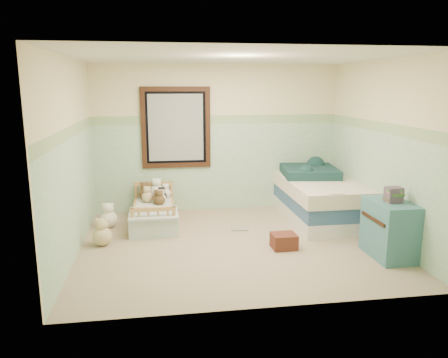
{
  "coord_description": "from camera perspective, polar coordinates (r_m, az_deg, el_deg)",
  "views": [
    {
      "loc": [
        -1.0,
        -5.64,
        2.15
      ],
      "look_at": [
        -0.09,
        0.35,
        0.85
      ],
      "focal_mm": 35.05,
      "sensor_mm": 36.0,
      "label": 1
    }
  ],
  "objects": [
    {
      "name": "extra_plush_3",
      "position": [
        7.02,
        -8.34,
        -2.71
      ],
      "size": [
        0.16,
        0.16,
        0.16
      ],
      "primitive_type": "sphere",
      "color": "brown",
      "rests_on": "toddler_mattress"
    },
    {
      "name": "extra_plush_2",
      "position": [
        7.09,
        -8.69,
        -2.58
      ],
      "size": [
        0.16,
        0.16,
        0.16
      ],
      "primitive_type": "sphere",
      "color": "brown",
      "rests_on": "toddler_mattress"
    },
    {
      "name": "plush_floor_tan",
      "position": [
        6.24,
        -15.6,
        -7.2
      ],
      "size": [
        0.26,
        0.26,
        0.26
      ],
      "primitive_type": "sphere",
      "color": "#D6B984",
      "rests_on": "floor"
    },
    {
      "name": "book_stack",
      "position": [
        5.81,
        21.25,
        -1.93
      ],
      "size": [
        0.2,
        0.16,
        0.19
      ],
      "primitive_type": "cube",
      "rotation": [
        0.0,
        0.0,
        0.06
      ],
      "color": "brown",
      "rests_on": "dresser"
    },
    {
      "name": "floor_book",
      "position": [
        6.7,
        2.04,
        -6.48
      ],
      "size": [
        0.27,
        0.22,
        0.02
      ],
      "primitive_type": "cube",
      "rotation": [
        0.0,
        0.0,
        -0.11
      ],
      "color": "gold",
      "rests_on": "floor"
    },
    {
      "name": "red_pillow",
      "position": [
        5.98,
        7.82,
        -8.03
      ],
      "size": [
        0.33,
        0.29,
        0.2
      ],
      "primitive_type": "cube",
      "rotation": [
        0.0,
        0.0,
        0.03
      ],
      "color": "maroon",
      "rests_on": "floor"
    },
    {
      "name": "window_blinds",
      "position": [
        7.45,
        -6.29,
        6.67
      ],
      "size": [
        0.92,
        0.01,
        1.12
      ],
      "primitive_type": "cube",
      "color": "#B4B4B1",
      "rests_on": "window_frame"
    },
    {
      "name": "floor",
      "position": [
        6.12,
        1.38,
        -8.53
      ],
      "size": [
        4.2,
        3.6,
        0.02
      ],
      "primitive_type": "cube",
      "color": "gray",
      "rests_on": "ground"
    },
    {
      "name": "teal_blanket",
      "position": [
        7.49,
        11.07,
        0.98
      ],
      "size": [
        0.99,
        1.04,
        0.14
      ],
      "primitive_type": "cube",
      "rotation": [
        0.0,
        0.0,
        -0.13
      ],
      "color": "black",
      "rests_on": "twin_mattress"
    },
    {
      "name": "wall_back",
      "position": [
        7.56,
        -0.94,
        5.3
      ],
      "size": [
        4.2,
        0.04,
        2.5
      ],
      "primitive_type": "cube",
      "color": "beige",
      "rests_on": "floor"
    },
    {
      "name": "ceiling",
      "position": [
        5.74,
        1.52,
        15.73
      ],
      "size": [
        4.2,
        3.6,
        0.02
      ],
      "primitive_type": "cube",
      "color": "silver",
      "rests_on": "wall_back"
    },
    {
      "name": "toddler_mattress",
      "position": [
        6.96,
        -9.14,
        -4.06
      ],
      "size": [
        0.59,
        1.24,
        0.12
      ],
      "primitive_type": "cube",
      "color": "white",
      "rests_on": "toddler_bed_frame"
    },
    {
      "name": "plush_bed_dark",
      "position": [
        7.19,
        -8.13,
        -2.31
      ],
      "size": [
        0.17,
        0.17,
        0.17
      ],
      "primitive_type": "sphere",
      "color": "black",
      "rests_on": "toddler_mattress"
    },
    {
      "name": "plush_bed_brown",
      "position": [
        7.41,
        -10.31,
        -1.84
      ],
      "size": [
        0.2,
        0.2,
        0.2
      ],
      "primitive_type": "sphere",
      "color": "brown",
      "rests_on": "toddler_mattress"
    },
    {
      "name": "extra_plush_1",
      "position": [
        7.08,
        -8.18,
        -2.58
      ],
      "size": [
        0.16,
        0.16,
        0.16
      ],
      "primitive_type": "sphere",
      "color": "white",
      "rests_on": "toddler_mattress"
    },
    {
      "name": "toddler_bed_frame",
      "position": [
        7.0,
        -9.1,
        -5.19
      ],
      "size": [
        0.65,
        1.3,
        0.17
      ],
      "primitive_type": "cube",
      "color": "#AD803B",
      "rests_on": "floor"
    },
    {
      "name": "wainscot_mint",
      "position": [
        7.62,
        -0.91,
        1.55
      ],
      "size": [
        4.2,
        0.01,
        1.5
      ],
      "primitive_type": "cube",
      "color": "#8AB58E",
      "rests_on": "floor"
    },
    {
      "name": "plush_floor_cream",
      "position": [
        6.97,
        -14.8,
        -5.1
      ],
      "size": [
        0.26,
        0.26,
        0.26
      ],
      "primitive_type": "sphere",
      "color": "white",
      "rests_on": "floor"
    },
    {
      "name": "wall_front",
      "position": [
        4.07,
        5.86,
        -0.69
      ],
      "size": [
        4.2,
        0.04,
        2.5
      ],
      "primitive_type": "cube",
      "color": "beige",
      "rests_on": "floor"
    },
    {
      "name": "twin_bed_frame",
      "position": [
        7.38,
        12.02,
        -4.19
      ],
      "size": [
        1.03,
        2.07,
        0.22
      ],
      "primitive_type": "cube",
      "color": "white",
      "rests_on": "floor"
    },
    {
      "name": "dresser",
      "position": [
        5.95,
        20.79,
        -6.16
      ],
      "size": [
        0.45,
        0.73,
        0.73
      ],
      "primitive_type": "cube",
      "color": "#3A727C",
      "rests_on": "floor"
    },
    {
      "name": "plush_bed_tan",
      "position": [
        7.19,
        -9.96,
        -2.31
      ],
      "size": [
        0.18,
        0.18,
        0.18
      ],
      "primitive_type": "sphere",
      "color": "#D6B984",
      "rests_on": "toddler_mattress"
    },
    {
      "name": "wall_right",
      "position": [
        6.5,
        20.04,
        3.44
      ],
      "size": [
        0.04,
        3.6,
        2.5
      ],
      "primitive_type": "cube",
      "color": "beige",
      "rests_on": "floor"
    },
    {
      "name": "patchwork_quilt",
      "position": [
        6.55,
        -9.18,
        -4.4
      ],
      "size": [
        0.71,
        0.65,
        0.03
      ],
      "primitive_type": "cube",
      "color": "#81ADDF",
      "rests_on": "toddler_mattress"
    },
    {
      "name": "extra_plush_0",
      "position": [
        7.43,
        -7.6,
        -1.82
      ],
      "size": [
        0.17,
        0.17,
        0.17
      ],
      "primitive_type": "sphere",
      "color": "white",
      "rests_on": "toddler_mattress"
    },
    {
      "name": "twin_mattress",
      "position": [
        7.27,
        12.17,
        -0.86
      ],
      "size": [
        1.08,
        2.11,
        0.22
      ],
      "primitive_type": "cube",
      "color": "beige",
      "rests_on": "twin_boxspring"
    },
    {
      "name": "border_strip",
      "position": [
        7.51,
        -0.93,
        7.74
      ],
      "size": [
        4.2,
        0.01,
        0.15
      ],
      "primitive_type": "cube",
      "color": "#41774E",
      "rests_on": "wall_back"
    },
    {
      "name": "window_frame",
      "position": [
        7.44,
        -6.29,
        6.66
      ],
      "size": [
        1.16,
        0.06,
        1.36
      ],
      "primitive_type": "cube",
      "color": "black",
      "rests_on": "wall_back"
    },
    {
      "name": "wall_left",
      "position": [
        5.82,
        -19.4,
        2.55
      ],
      "size": [
        0.04,
        3.6,
        2.5
      ],
      "primitive_type": "cube",
      "color": "beige",
      "rests_on": "floor"
    },
    {
      "name": "plush_bed_white",
      "position": [
        7.4,
        -8.77,
        -1.65
      ],
      "size": [
        0.24,
        0.24,
        0.24
      ],
      "primitive_type": "sphere",
      "color": "white",
      "rests_on": "toddler_mattress"
    },
    {
      "name": "twin_boxspring",
      "position": [
        7.32,
        12.1,
        -2.54
      ],
      "size": [
        1.03,
        2.07,
        0.22
      ],
      "primitive_type": "cube",
      "color": "navy",
      "rests_on": "twin_bed_frame"
    }
  ]
}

